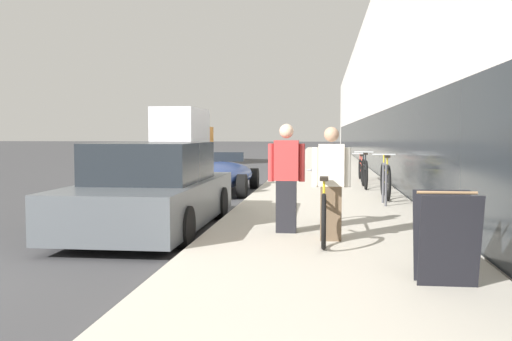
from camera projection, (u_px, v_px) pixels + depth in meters
sidewalk_slab at (325, 167)px, 25.96m from camera, size 3.57×70.00×0.16m
storefront_facade at (445, 99)px, 32.85m from camera, size 10.01×70.00×7.21m
tandem_bicycle at (324, 209)px, 8.08m from camera, size 0.52×2.73×0.89m
person_rider at (331, 184)px, 7.70m from camera, size 0.52×0.20×1.54m
person_bystander at (286, 178)px, 8.32m from camera, size 0.54×0.21×1.59m
bike_rack_hoop at (385, 179)px, 11.61m from camera, size 0.05×0.60×0.84m
cruiser_bike_nearest at (385, 180)px, 12.70m from camera, size 0.52×1.77×0.98m
cruiser_bike_middle at (365, 173)px, 15.19m from camera, size 0.52×1.79×0.96m
cruiser_bike_farthest at (361, 169)px, 17.52m from camera, size 0.52×1.78×0.83m
sandwich_board_sign at (446, 238)px, 5.46m from camera, size 0.56×0.56×0.90m
parked_sedan_curbside at (152, 191)px, 9.37m from camera, size 1.96×4.62×1.45m
vintage_roadster_curbside at (218, 175)px, 15.41m from camera, size 1.90×4.30×1.08m
moving_truck at (184, 136)px, 30.85m from camera, size 2.24×6.14×2.94m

